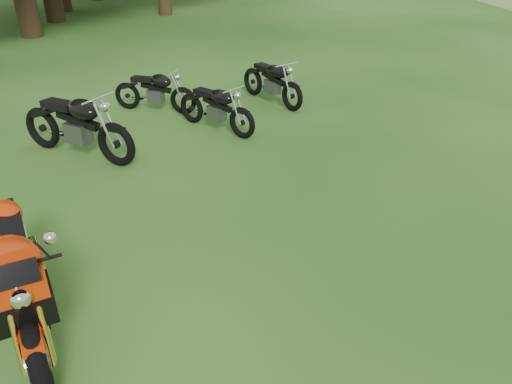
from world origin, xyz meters
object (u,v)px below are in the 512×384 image
Objects in this scene: vintage_moto_a at (76,123)px; vintage_moto_b at (216,106)px; vintage_moto_d at (154,90)px; vintage_moto_c at (272,80)px; sport_motorcycle at (17,268)px.

vintage_moto_a is 2.42m from vintage_moto_b.
vintage_moto_d is at bearing 96.40° from vintage_moto_a.
vintage_moto_c is (0.64, 4.17, -0.09)m from vintage_moto_a.
vintage_moto_a is at bearing -95.27° from vintage_moto_d.
sport_motorcycle is 1.03× the size of vintage_moto_a.
vintage_moto_a is 1.25× the size of vintage_moto_b.
vintage_moto_c is at bearing 28.59° from vintage_moto_d.
vintage_moto_b is (0.86, 2.26, -0.11)m from vintage_moto_a.
vintage_moto_b reaches higher than vintage_moto_d.
vintage_moto_b is at bearing -23.96° from vintage_moto_d.
sport_motorcycle is 1.22× the size of vintage_moto_c.
vintage_moto_c is at bearing 68.08° from vintage_moto_a.
sport_motorcycle is 7.12m from vintage_moto_c.
vintage_moto_c is (-0.23, 1.91, 0.03)m from vintage_moto_b.
vintage_moto_d is at bearing 150.78° from sport_motorcycle.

